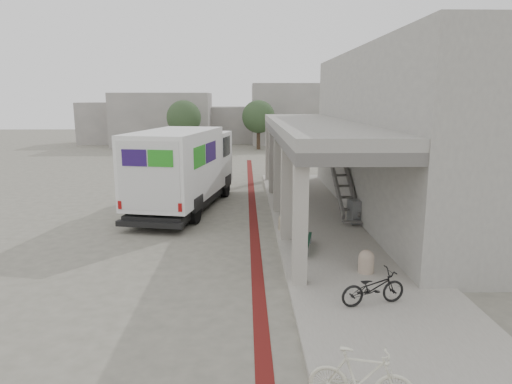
{
  "coord_description": "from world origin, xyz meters",
  "views": [
    {
      "loc": [
        0.66,
        -15.01,
        5.0
      ],
      "look_at": [
        1.06,
        1.42,
        1.6
      ],
      "focal_mm": 32.0,
      "sensor_mm": 36.0,
      "label": 1
    }
  ],
  "objects_px": {
    "bench": "(305,242)",
    "utility_cabinet": "(355,212)",
    "bicycle_black": "(373,288)",
    "bicycle_cream": "(361,378)",
    "fedex_truck": "(184,167)"
  },
  "relations": [
    {
      "from": "utility_cabinet",
      "to": "bicycle_cream",
      "type": "bearing_deg",
      "value": -114.37
    },
    {
      "from": "fedex_truck",
      "to": "bench",
      "type": "relative_size",
      "value": 5.42
    },
    {
      "from": "bench",
      "to": "utility_cabinet",
      "type": "height_order",
      "value": "utility_cabinet"
    },
    {
      "from": "utility_cabinet",
      "to": "bicycle_cream",
      "type": "distance_m",
      "value": 11.22
    },
    {
      "from": "bench",
      "to": "bicycle_cream",
      "type": "bearing_deg",
      "value": -78.36
    },
    {
      "from": "utility_cabinet",
      "to": "bicycle_cream",
      "type": "xyz_separation_m",
      "value": [
        -2.5,
        -10.94,
        0.04
      ]
    },
    {
      "from": "bicycle_black",
      "to": "bicycle_cream",
      "type": "relative_size",
      "value": 0.97
    },
    {
      "from": "bench",
      "to": "bicycle_black",
      "type": "height_order",
      "value": "bicycle_black"
    },
    {
      "from": "utility_cabinet",
      "to": "bicycle_black",
      "type": "relative_size",
      "value": 0.57
    },
    {
      "from": "utility_cabinet",
      "to": "bench",
      "type": "bearing_deg",
      "value": -138.3
    },
    {
      "from": "bench",
      "to": "bicycle_cream",
      "type": "xyz_separation_m",
      "value": [
        -0.1,
        -7.73,
        0.24
      ]
    },
    {
      "from": "bench",
      "to": "bicycle_black",
      "type": "xyz_separation_m",
      "value": [
        1.12,
        -4.05,
        0.16
      ]
    },
    {
      "from": "utility_cabinet",
      "to": "bicycle_cream",
      "type": "height_order",
      "value": "bicycle_cream"
    },
    {
      "from": "bench",
      "to": "utility_cabinet",
      "type": "xyz_separation_m",
      "value": [
        2.4,
        3.21,
        0.2
      ]
    },
    {
      "from": "bench",
      "to": "bicycle_cream",
      "type": "height_order",
      "value": "bicycle_cream"
    }
  ]
}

